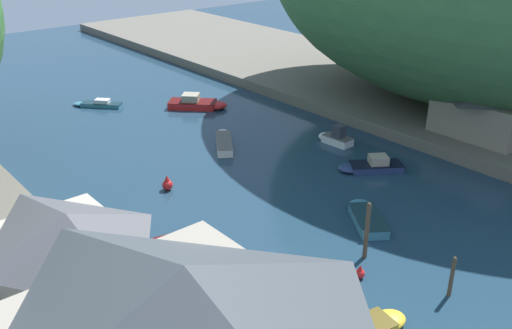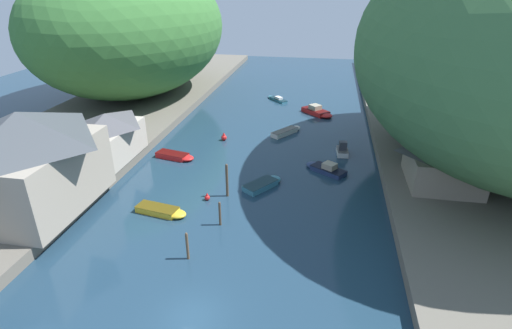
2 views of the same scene
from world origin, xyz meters
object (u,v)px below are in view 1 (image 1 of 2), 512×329
at_px(boathouse_shed, 74,263).
at_px(channel_buoy_near, 167,184).
at_px(boat_far_upstream, 198,104).
at_px(boat_red_skiff, 370,166).
at_px(boat_white_cruiser, 168,246).
at_px(right_bank_cottage, 490,105).
at_px(boat_yellow_tender, 335,137).
at_px(boat_near_quay, 366,216).
at_px(boat_navy_launch, 224,141).
at_px(boat_mid_channel, 97,104).
at_px(channel_buoy_far, 360,273).

bearing_deg(boathouse_shed, channel_buoy_near, 42.28).
bearing_deg(boat_far_upstream, boat_red_skiff, 49.95).
bearing_deg(boat_white_cruiser, boat_red_skiff, 101.39).
bearing_deg(right_bank_cottage, boat_red_skiff, 166.67).
distance_m(boathouse_shed, boat_yellow_tender, 28.50).
xyz_separation_m(right_bank_cottage, channel_buoy_near, (-25.65, 10.08, -3.03)).
bearing_deg(boat_near_quay, boat_navy_launch, 122.55).
relative_size(boat_mid_channel, channel_buoy_near, 4.01).
relative_size(boat_red_skiff, channel_buoy_far, 6.15).
bearing_deg(boat_navy_launch, channel_buoy_far, -71.69).
height_order(boathouse_shed, boat_yellow_tender, boathouse_shed).
xyz_separation_m(boat_near_quay, boat_far_upstream, (4.70, 25.89, 0.14)).
xyz_separation_m(right_bank_cottage, boat_near_quay, (-18.09, -2.06, -3.16)).
bearing_deg(boat_white_cruiser, channel_buoy_near, 160.92).
height_order(boat_near_quay, boat_navy_launch, boat_navy_launch).
xyz_separation_m(boat_near_quay, channel_buoy_far, (-5.17, -3.91, 0.00)).
bearing_deg(channel_buoy_near, right_bank_cottage, -21.46).
relative_size(boat_white_cruiser, boat_yellow_tender, 1.57).
distance_m(boat_white_cruiser, channel_buoy_near, 8.12).
bearing_deg(boathouse_shed, boat_near_quay, -6.19).
distance_m(right_bank_cottage, boat_navy_launch, 22.71).
distance_m(boat_near_quay, channel_buoy_near, 14.30).
relative_size(boathouse_shed, right_bank_cottage, 1.15).
xyz_separation_m(right_bank_cottage, boat_mid_channel, (-21.12, 30.90, -3.22)).
bearing_deg(right_bank_cottage, boat_navy_launch, 140.45).
height_order(boat_near_quay, channel_buoy_far, channel_buoy_far).
xyz_separation_m(boathouse_shed, boat_mid_channel, (15.65, 30.93, -3.57)).
height_order(boat_yellow_tender, channel_buoy_far, boat_yellow_tender).
bearing_deg(boat_mid_channel, boat_navy_launch, -119.36).
height_order(boat_far_upstream, boat_mid_channel, boat_far_upstream).
distance_m(right_bank_cottage, boat_mid_channel, 37.56).
bearing_deg(boat_navy_launch, boat_mid_channel, 137.43).
height_order(boathouse_shed, channel_buoy_far, boathouse_shed).
distance_m(boat_mid_channel, channel_buoy_far, 36.93).
bearing_deg(boat_yellow_tender, boat_mid_channel, 112.92).
bearing_deg(channel_buoy_near, boat_red_skiff, -27.74).
bearing_deg(boat_navy_launch, boat_yellow_tender, -3.34).
relative_size(boathouse_shed, boat_white_cruiser, 1.76).
relative_size(right_bank_cottage, boat_white_cruiser, 1.53).
relative_size(right_bank_cottage, boat_navy_launch, 1.51).
bearing_deg(right_bank_cottage, boat_yellow_tender, 139.23).
bearing_deg(channel_buoy_far, boathouse_shed, 156.29).
bearing_deg(channel_buoy_far, boat_far_upstream, 71.66).
xyz_separation_m(boat_far_upstream, channel_buoy_far, (-9.88, -29.80, -0.13)).
xyz_separation_m(boathouse_shed, boat_red_skiff, (24.98, 2.83, -3.46)).
relative_size(right_bank_cottage, boat_red_skiff, 1.56).
xyz_separation_m(boat_yellow_tender, boat_far_upstream, (-3.63, 15.42, -0.06)).
relative_size(boathouse_shed, channel_buoy_far, 10.99).
xyz_separation_m(boat_white_cruiser, channel_buoy_far, (6.65, -9.14, 0.01)).
bearing_deg(channel_buoy_near, boat_mid_channel, 77.74).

